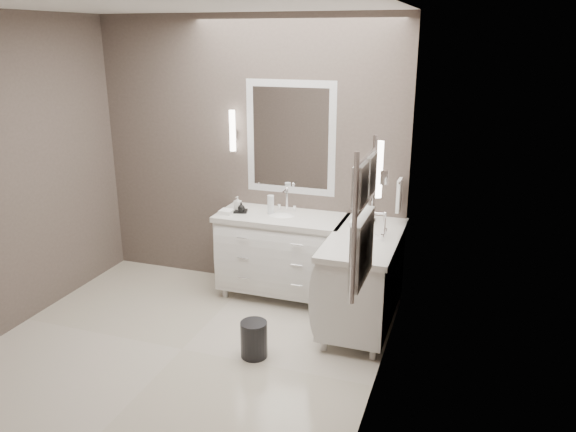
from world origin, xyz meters
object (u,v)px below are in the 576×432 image
(towel_ladder, at_px, (363,225))
(waste_bin, at_px, (254,339))
(vanity_back, at_px, (282,250))
(vanity_right, at_px, (363,275))

(towel_ladder, height_order, waste_bin, towel_ladder)
(vanity_back, xyz_separation_m, waste_bin, (0.16, -1.13, -0.33))
(vanity_right, height_order, towel_ladder, towel_ladder)
(vanity_back, relative_size, towel_ladder, 1.38)
(vanity_back, xyz_separation_m, towel_ladder, (1.10, -1.63, 0.91))
(vanity_back, relative_size, waste_bin, 4.07)
(vanity_right, height_order, waste_bin, vanity_right)
(vanity_back, bearing_deg, vanity_right, -20.38)
(towel_ladder, bearing_deg, vanity_back, 124.10)
(waste_bin, bearing_deg, towel_ladder, -27.90)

